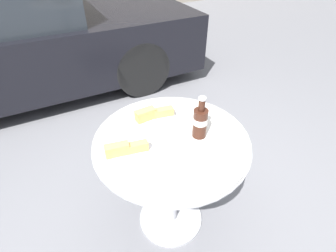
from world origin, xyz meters
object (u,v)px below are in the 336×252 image
Objects in this scene: cola_bottle_left at (200,121)px; lunch_plate_far at (127,152)px; lunch_plate_near at (154,116)px; bistro_table at (171,160)px.

lunch_plate_far is at bearing 174.99° from cola_bottle_left.
lunch_plate_near reaches higher than lunch_plate_far.
bistro_table is 0.29m from lunch_plate_far.
lunch_plate_near is at bearing 41.11° from lunch_plate_far.
cola_bottle_left is 0.28m from lunch_plate_near.
lunch_plate_near is at bearing 122.01° from cola_bottle_left.
cola_bottle_left is (0.13, -0.04, 0.24)m from bistro_table.
cola_bottle_left reaches higher than lunch_plate_near.
cola_bottle_left is 1.03× the size of lunch_plate_near.
bistro_table is 3.54× the size of cola_bottle_left.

